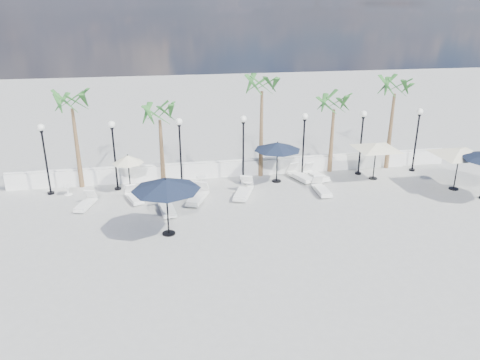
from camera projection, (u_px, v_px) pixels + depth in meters
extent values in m
plane|color=#969591|center=(270.00, 232.00, 20.84)|extent=(100.00, 100.00, 0.00)
cube|color=white|center=(240.00, 168.00, 27.58)|extent=(26.00, 0.30, 0.90)
cube|color=white|center=(240.00, 160.00, 27.40)|extent=(26.00, 0.12, 0.08)
cylinder|color=black|center=(51.00, 193.00, 25.06)|extent=(0.36, 0.36, 0.10)
cylinder|color=black|center=(46.00, 163.00, 24.46)|extent=(0.10, 0.10, 3.50)
cylinder|color=black|center=(41.00, 131.00, 23.86)|extent=(0.18, 0.18, 0.10)
sphere|color=white|center=(41.00, 127.00, 23.78)|extent=(0.36, 0.36, 0.36)
cylinder|color=black|center=(118.00, 189.00, 25.64)|extent=(0.36, 0.36, 0.10)
cylinder|color=black|center=(115.00, 159.00, 25.04)|extent=(0.10, 0.10, 3.50)
cylinder|color=black|center=(112.00, 128.00, 24.44)|extent=(0.18, 0.18, 0.10)
sphere|color=white|center=(112.00, 124.00, 24.36)|extent=(0.36, 0.36, 0.36)
cylinder|color=black|center=(182.00, 185.00, 26.22)|extent=(0.36, 0.36, 0.10)
cylinder|color=black|center=(181.00, 156.00, 25.62)|extent=(0.10, 0.10, 3.50)
cylinder|color=black|center=(179.00, 125.00, 25.02)|extent=(0.18, 0.18, 0.10)
sphere|color=white|center=(179.00, 122.00, 24.94)|extent=(0.36, 0.36, 0.36)
cylinder|color=black|center=(243.00, 181.00, 26.80)|extent=(0.36, 0.36, 0.10)
cylinder|color=black|center=(243.00, 152.00, 26.20)|extent=(0.10, 0.10, 3.50)
cylinder|color=black|center=(243.00, 123.00, 25.60)|extent=(0.18, 0.18, 0.10)
sphere|color=white|center=(243.00, 119.00, 25.52)|extent=(0.36, 0.36, 0.36)
cylinder|color=black|center=(302.00, 177.00, 27.38)|extent=(0.36, 0.36, 0.10)
cylinder|color=black|center=(303.00, 149.00, 26.78)|extent=(0.10, 0.10, 3.50)
cylinder|color=black|center=(305.00, 120.00, 26.18)|extent=(0.18, 0.18, 0.10)
sphere|color=white|center=(305.00, 116.00, 26.10)|extent=(0.36, 0.36, 0.36)
cylinder|color=black|center=(358.00, 173.00, 27.96)|extent=(0.36, 0.36, 0.10)
cylinder|color=black|center=(361.00, 146.00, 27.36)|extent=(0.10, 0.10, 3.50)
cylinder|color=black|center=(363.00, 117.00, 26.76)|extent=(0.18, 0.18, 0.10)
sphere|color=white|center=(364.00, 114.00, 26.68)|extent=(0.36, 0.36, 0.36)
cylinder|color=black|center=(412.00, 170.00, 28.54)|extent=(0.36, 0.36, 0.10)
cylinder|color=black|center=(416.00, 143.00, 27.94)|extent=(0.10, 0.10, 3.50)
cylinder|color=black|center=(420.00, 115.00, 27.34)|extent=(0.18, 0.18, 0.10)
sphere|color=white|center=(420.00, 112.00, 27.26)|extent=(0.36, 0.36, 0.36)
cone|color=brown|center=(77.00, 149.00, 25.29)|extent=(0.28, 0.28, 4.40)
cone|color=brown|center=(162.00, 151.00, 26.17)|extent=(0.28, 0.28, 3.60)
cone|color=brown|center=(261.00, 135.00, 26.87)|extent=(0.28, 0.28, 5.00)
cone|color=brown|center=(332.00, 141.00, 27.80)|extent=(0.28, 0.28, 3.80)
cone|color=brown|center=(390.00, 132.00, 28.27)|extent=(0.28, 0.28, 4.60)
cube|color=white|center=(134.00, 199.00, 24.11)|extent=(1.08, 1.78, 0.09)
cube|color=white|center=(136.00, 198.00, 23.89)|extent=(0.87, 1.25, 0.09)
cube|color=white|center=(130.00, 188.00, 24.55)|extent=(0.63, 0.55, 0.53)
cube|color=white|center=(86.00, 205.00, 23.32)|extent=(1.04, 1.78, 0.09)
cube|color=white|center=(84.00, 205.00, 23.07)|extent=(0.84, 1.25, 0.09)
cube|color=white|center=(91.00, 194.00, 23.84)|extent=(0.62, 0.54, 0.53)
cube|color=white|center=(167.00, 209.00, 22.82)|extent=(0.90, 2.01, 0.10)
cube|color=white|center=(168.00, 209.00, 22.54)|extent=(0.77, 1.38, 0.10)
cube|color=white|center=(164.00, 196.00, 23.38)|extent=(0.66, 0.54, 0.61)
cube|color=white|center=(198.00, 198.00, 24.07)|extent=(1.42, 2.09, 0.11)
cube|color=white|center=(196.00, 198.00, 23.78)|extent=(1.12, 1.48, 0.11)
cube|color=white|center=(202.00, 186.00, 24.66)|extent=(0.76, 0.69, 0.62)
cube|color=white|center=(244.00, 193.00, 24.70)|extent=(1.46, 2.24, 0.11)
cube|color=white|center=(242.00, 193.00, 24.40)|extent=(1.16, 1.58, 0.11)
cube|color=white|center=(247.00, 180.00, 25.34)|extent=(0.81, 0.72, 0.66)
cube|color=white|center=(321.00, 191.00, 25.10)|extent=(0.66, 1.87, 0.10)
cube|color=white|center=(323.00, 190.00, 24.83)|extent=(0.60, 1.26, 0.10)
cube|color=white|center=(317.00, 179.00, 25.66)|extent=(0.59, 0.45, 0.58)
cube|color=white|center=(300.00, 177.00, 27.03)|extent=(1.29, 2.08, 0.11)
cube|color=white|center=(303.00, 177.00, 26.77)|extent=(1.03, 1.47, 0.11)
cube|color=white|center=(292.00, 167.00, 27.54)|extent=(0.74, 0.65, 0.62)
cube|color=white|center=(316.00, 176.00, 27.19)|extent=(1.22, 2.00, 0.10)
cube|color=white|center=(319.00, 176.00, 26.94)|extent=(0.98, 1.41, 0.10)
cube|color=white|center=(308.00, 166.00, 27.69)|extent=(0.71, 0.62, 0.59)
cylinder|color=white|center=(68.00, 194.00, 24.95)|extent=(0.42, 0.42, 0.03)
cylinder|color=white|center=(68.00, 190.00, 24.87)|extent=(0.06, 0.06, 0.51)
cylinder|color=white|center=(67.00, 186.00, 24.77)|extent=(0.55, 0.55, 0.03)
cylinder|color=white|center=(201.00, 186.00, 26.13)|extent=(0.44, 0.44, 0.03)
cylinder|color=white|center=(201.00, 182.00, 26.04)|extent=(0.07, 0.07, 0.53)
cylinder|color=white|center=(201.00, 177.00, 25.95)|extent=(0.57, 0.57, 0.03)
cylinder|color=white|center=(247.00, 190.00, 25.51)|extent=(0.44, 0.44, 0.03)
cylinder|color=white|center=(247.00, 186.00, 25.42)|extent=(0.07, 0.07, 0.53)
cylinder|color=white|center=(247.00, 181.00, 25.32)|extent=(0.57, 0.57, 0.03)
cylinder|color=black|center=(169.00, 233.00, 20.69)|extent=(0.58, 0.58, 0.06)
cylinder|color=black|center=(167.00, 208.00, 20.26)|extent=(0.07, 0.07, 2.54)
cone|color=black|center=(166.00, 185.00, 19.87)|extent=(3.00, 3.00, 0.47)
sphere|color=black|center=(166.00, 179.00, 19.78)|extent=(0.08, 0.08, 0.08)
cylinder|color=black|center=(276.00, 181.00, 26.80)|extent=(0.53, 0.53, 0.06)
cylinder|color=black|center=(277.00, 163.00, 26.41)|extent=(0.07, 0.07, 2.28)
cone|color=black|center=(277.00, 146.00, 26.07)|extent=(2.66, 2.66, 0.43)
sphere|color=black|center=(278.00, 142.00, 25.98)|extent=(0.08, 0.08, 0.08)
cylinder|color=black|center=(454.00, 189.00, 25.69)|extent=(0.52, 0.52, 0.06)
cylinder|color=black|center=(457.00, 170.00, 25.30)|extent=(0.07, 0.07, 2.29)
pyramid|color=beige|center=(460.00, 149.00, 24.88)|extent=(5.06, 5.06, 0.35)
cylinder|color=black|center=(373.00, 178.00, 27.22)|extent=(0.49, 0.49, 0.06)
cylinder|color=black|center=(375.00, 161.00, 26.86)|extent=(0.07, 0.07, 2.12)
pyramid|color=beige|center=(377.00, 143.00, 26.48)|extent=(4.60, 4.60, 0.33)
cylinder|color=black|center=(131.00, 190.00, 25.49)|extent=(0.53, 0.53, 0.06)
cylinder|color=black|center=(129.00, 174.00, 25.15)|extent=(0.07, 0.07, 1.97)
cone|color=beige|center=(128.00, 159.00, 24.86)|extent=(1.69, 1.69, 0.42)
sphere|color=black|center=(127.00, 155.00, 24.78)|extent=(0.08, 0.08, 0.08)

